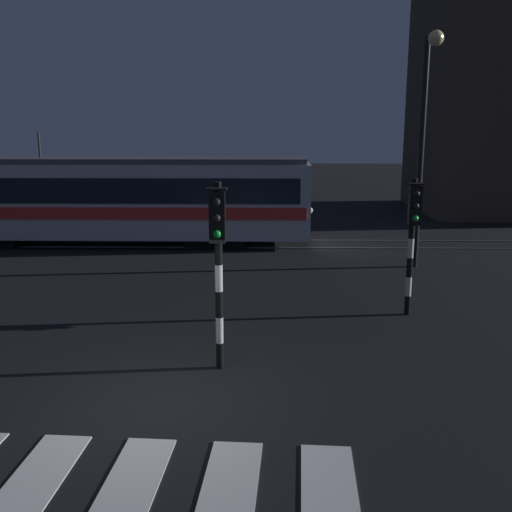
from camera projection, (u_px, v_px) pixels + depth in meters
ground_plane at (159, 405)px, 9.64m from camera, size 120.00×120.00×0.00m
rail_near at (220, 248)px, 21.83m from camera, size 80.00×0.12×0.03m
rail_far at (223, 240)px, 23.23m from camera, size 80.00×0.12×0.03m
traffic_light_corner_far_right at (413, 227)px, 13.67m from camera, size 0.36×0.42×3.25m
traffic_light_median_centre at (218, 249)px, 10.53m from camera, size 0.36×0.42×3.48m
street_lamp_trackside_right at (425, 124)px, 17.76m from camera, size 0.44×1.21×7.03m
tram at (104, 198)px, 22.23m from camera, size 15.49×2.58×4.15m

